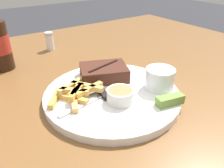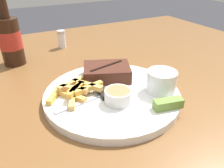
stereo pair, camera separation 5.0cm
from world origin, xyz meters
name	(u,v)px [view 1 (the left image)]	position (x,y,z in m)	size (l,w,h in m)	color
dining_table	(112,120)	(0.00, 0.00, 0.71)	(1.45, 1.29, 0.78)	brown
dinner_plate	(112,95)	(0.00, 0.00, 0.79)	(0.32, 0.32, 0.02)	white
steak_portion	(104,72)	(0.02, 0.07, 0.82)	(0.14, 0.12, 0.04)	#472319
fries_pile	(77,91)	(-0.08, 0.03, 0.81)	(0.16, 0.10, 0.02)	gold
coleslaw_cup	(160,77)	(0.10, -0.05, 0.83)	(0.07, 0.07, 0.05)	white
dipping_sauce_cup	(120,95)	(-0.01, -0.04, 0.81)	(0.06, 0.06, 0.03)	silver
pickle_spear	(170,100)	(0.07, -0.11, 0.81)	(0.06, 0.03, 0.02)	olive
fork_utensil	(83,105)	(-0.08, -0.01, 0.80)	(0.13, 0.03, 0.00)	#B7B7BC
knife_utensil	(96,85)	(-0.02, 0.04, 0.80)	(0.04, 0.17, 0.01)	#B7B7BC
salt_shaker	(51,41)	(0.00, 0.40, 0.81)	(0.03, 0.03, 0.07)	white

